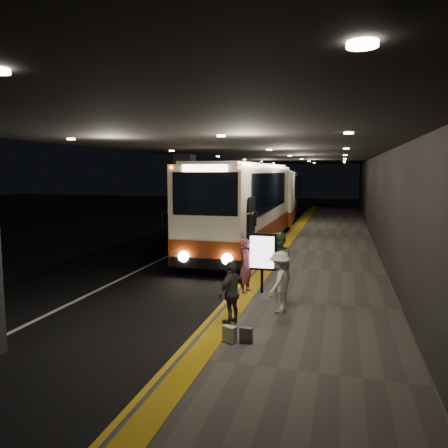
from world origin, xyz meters
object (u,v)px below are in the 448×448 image
at_px(coach_main, 245,210).
at_px(info_sign, 262,253).
at_px(coach_second, 278,198).
at_px(passenger_waiting_white, 280,282).
at_px(passenger_waiting_green, 279,263).
at_px(passenger_boarding, 246,266).
at_px(bag_plain, 230,334).
at_px(passenger_waiting_grey, 232,292).
at_px(bag_polka, 246,335).
at_px(stanchion_post, 248,269).

height_order(coach_main, info_sign, coach_main).
height_order(coach_second, passenger_waiting_white, coach_second).
relative_size(passenger_waiting_green, passenger_waiting_white, 1.15).
distance_m(passenger_boarding, passenger_waiting_white, 1.95).
xyz_separation_m(passenger_boarding, bag_plain, (0.46, -3.75, -0.62)).
distance_m(passenger_boarding, passenger_waiting_grey, 2.67).
height_order(coach_second, passenger_waiting_grey, coach_second).
distance_m(passenger_waiting_green, bag_plain, 3.97).
height_order(passenger_waiting_green, bag_polka, passenger_waiting_green).
height_order(coach_main, passenger_waiting_green, coach_main).
relative_size(coach_main, passenger_waiting_white, 8.08).
xyz_separation_m(coach_main, passenger_boarding, (1.77, -7.78, -0.93)).
distance_m(passenger_waiting_white, passenger_waiting_grey, 1.47).
height_order(passenger_waiting_green, bag_plain, passenger_waiting_green).
xyz_separation_m(passenger_boarding, passenger_waiting_grey, (0.24, -2.66, -0.05)).
xyz_separation_m(passenger_waiting_grey, bag_plain, (0.22, -1.08, -0.57)).
bearing_deg(stanchion_post, passenger_waiting_grey, -84.84).
relative_size(coach_main, passenger_waiting_grey, 8.46).
distance_m(passenger_boarding, bag_plain, 3.83).
bearing_deg(passenger_waiting_green, bag_plain, -32.19).
bearing_deg(stanchion_post, bag_polka, -78.56).
relative_size(coach_main, coach_second, 1.08).
xyz_separation_m(passenger_waiting_white, stanchion_post, (-1.24, 2.06, -0.20)).
relative_size(coach_second, info_sign, 6.63).
xyz_separation_m(passenger_boarding, passenger_waiting_green, (0.92, 0.13, 0.10)).
relative_size(coach_main, bag_plain, 37.16).
distance_m(coach_main, bag_plain, 11.84).
height_order(passenger_boarding, passenger_waiting_green, passenger_waiting_green).
relative_size(coach_second, passenger_waiting_grey, 7.79).
xyz_separation_m(coach_main, passenger_waiting_grey, (2.01, -10.44, -0.98)).
distance_m(coach_second, info_sign, 19.15).
bearing_deg(coach_second, info_sign, -87.01).
xyz_separation_m(bag_polka, bag_plain, (-0.34, -0.06, 0.01)).
bearing_deg(passenger_waiting_green, info_sign, -105.84).
bearing_deg(bag_polka, passenger_waiting_green, 88.22).
xyz_separation_m(passenger_waiting_white, info_sign, (-0.74, 1.60, 0.40)).
bearing_deg(coach_main, passenger_waiting_grey, -78.59).
xyz_separation_m(coach_main, passenger_waiting_green, (2.69, -7.65, -0.83)).
distance_m(passenger_waiting_green, info_sign, 0.55).
xyz_separation_m(coach_second, passenger_waiting_white, (2.99, -20.61, -0.80)).
height_order(bag_polka, info_sign, info_sign).
distance_m(coach_second, passenger_waiting_grey, 21.84).
distance_m(passenger_boarding, bag_polka, 3.83).
height_order(coach_second, passenger_boarding, coach_second).
height_order(info_sign, stanchion_post, info_sign).
bearing_deg(passenger_waiting_white, bag_plain, -2.44).
height_order(coach_second, info_sign, coach_second).
distance_m(coach_second, passenger_boarding, 19.16).
xyz_separation_m(coach_main, passenger_waiting_white, (2.97, -9.33, -0.94)).
distance_m(passenger_boarding, info_sign, 0.59).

